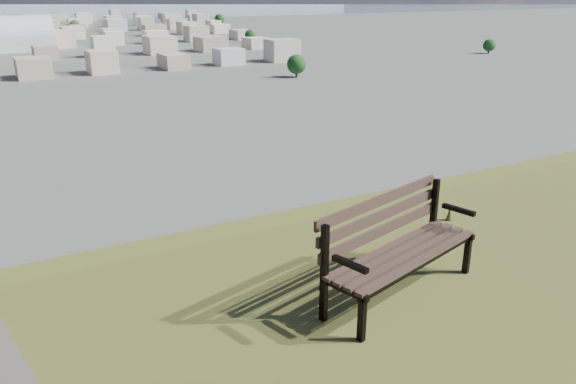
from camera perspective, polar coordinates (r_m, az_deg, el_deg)
park_bench at (r=4.80m, az=10.87°, el=-4.98°), size 1.67×0.91×0.83m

